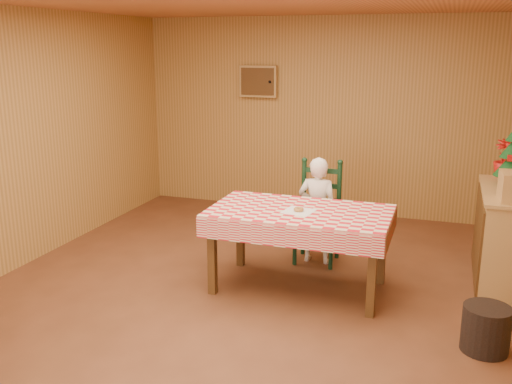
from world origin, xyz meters
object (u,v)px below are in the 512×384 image
(dining_table, at_px, (300,219))
(seated_child, at_px, (317,210))
(ladder_chair, at_px, (318,214))
(shelf_unit, at_px, (506,238))
(storage_bin, at_px, (486,329))

(dining_table, relative_size, seated_child, 1.47)
(dining_table, xyz_separation_m, ladder_chair, (0.00, 0.79, -0.18))
(ladder_chair, height_order, seated_child, seated_child)
(ladder_chair, relative_size, seated_child, 0.96)
(seated_child, bearing_deg, dining_table, 90.00)
(seated_child, xyz_separation_m, shelf_unit, (1.83, 0.00, -0.10))
(seated_child, distance_m, shelf_unit, 1.83)
(ladder_chair, bearing_deg, storage_bin, -41.73)
(dining_table, height_order, shelf_unit, shelf_unit)
(dining_table, bearing_deg, storage_bin, -21.98)
(dining_table, distance_m, storage_bin, 1.81)
(ladder_chair, bearing_deg, seated_child, -90.00)
(ladder_chair, relative_size, shelf_unit, 0.87)
(storage_bin, bearing_deg, ladder_chair, 138.27)
(dining_table, xyz_separation_m, shelf_unit, (1.83, 0.73, -0.22))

